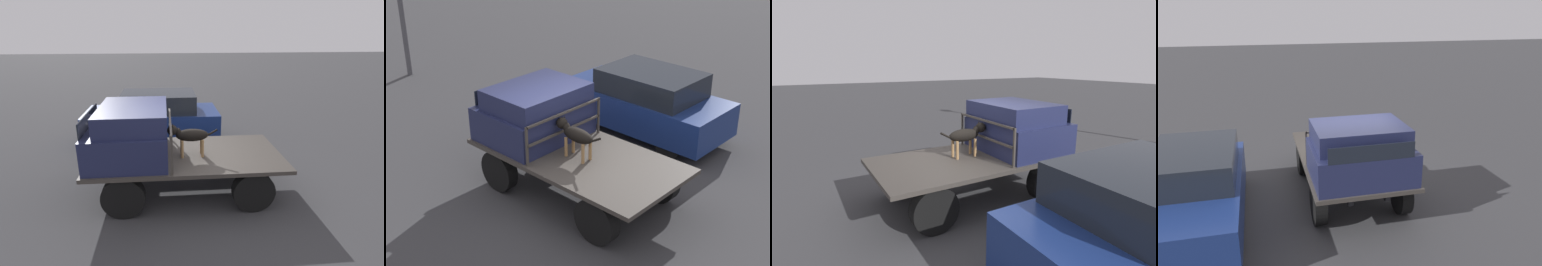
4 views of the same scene
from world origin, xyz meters
The scene contains 6 objects.
ground_plane centered at (0.00, 0.00, 0.00)m, with size 80.00×80.00×0.00m, color #38383A.
flatbed_truck centered at (0.00, 0.00, 0.64)m, with size 4.07×2.09×0.89m.
truck_cab centered at (1.15, 0.00, 1.40)m, with size 1.59×1.97×1.08m.
truck_headboard centered at (0.33, 0.00, 1.40)m, with size 0.04×1.97×0.76m.
dog centered at (-0.03, 0.11, 1.35)m, with size 1.10×0.26×0.72m.
parked_sedan centered at (0.79, -3.21, 0.80)m, with size 4.09×1.75×1.58m.
Camera 1 is at (0.41, 5.95, 3.44)m, focal length 28.00 mm.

